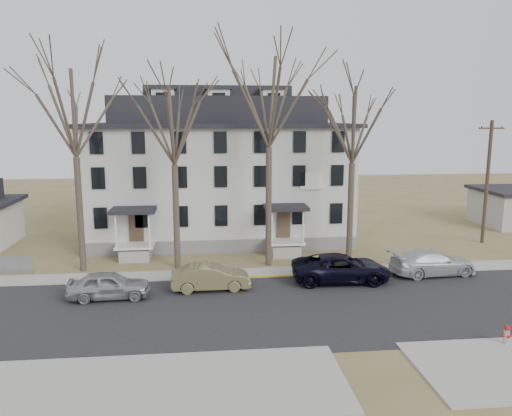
{
  "coord_description": "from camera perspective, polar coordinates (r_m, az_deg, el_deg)",
  "views": [
    {
      "loc": [
        -3.14,
        -22.03,
        9.75
      ],
      "look_at": [
        0.09,
        9.0,
        4.03
      ],
      "focal_mm": 35.0,
      "sensor_mm": 36.0,
      "label": 1
    }
  ],
  "objects": [
    {
      "name": "tree_far_left",
      "position": [
        32.79,
        -20.18,
        10.8
      ],
      "size": [
        8.4,
        8.4,
        13.72
      ],
      "color": "#473B31",
      "rests_on": "ground"
    },
    {
      "name": "near_sidewalk_left",
      "position": [
        20.21,
        -20.2,
        -19.14
      ],
      "size": [
        20.0,
        5.0,
        0.08
      ],
      "primitive_type": "cube",
      "color": "#A09F97",
      "rests_on": "ground"
    },
    {
      "name": "utility_pole_far",
      "position": [
        42.3,
        24.91,
        2.84
      ],
      "size": [
        2.0,
        0.28,
        9.5
      ],
      "color": "#3D3023",
      "rests_on": "ground"
    },
    {
      "name": "fire_hydrant",
      "position": [
        24.71,
        26.7,
        -12.86
      ],
      "size": [
        0.38,
        0.36,
        0.92
      ],
      "color": "#B7B7BA",
      "rests_on": "ground"
    },
    {
      "name": "tree_mid_right",
      "position": [
        33.25,
        11.08,
        9.94
      ],
      "size": [
        7.8,
        7.8,
        12.74
      ],
      "color": "#473B31",
      "rests_on": "ground"
    },
    {
      "name": "car_silver",
      "position": [
        28.43,
        -16.45,
        -8.52
      ],
      "size": [
        4.44,
        1.95,
        1.49
      ],
      "primitive_type": "imported",
      "rotation": [
        0.0,
        0.0,
        1.62
      ],
      "color": "#9FA1A5",
      "rests_on": "ground"
    },
    {
      "name": "bicycle_left",
      "position": [
        35.59,
        -13.7,
        -5.12
      ],
      "size": [
        1.63,
        0.67,
        0.84
      ],
      "primitive_type": "imported",
      "rotation": [
        0.0,
        0.0,
        1.5
      ],
      "color": "black",
      "rests_on": "ground"
    },
    {
      "name": "car_tan",
      "position": [
        28.74,
        -5.2,
        -7.94
      ],
      "size": [
        4.52,
        1.73,
        1.47
      ],
      "primitive_type": "imported",
      "rotation": [
        0.0,
        0.0,
        1.61
      ],
      "color": "olive",
      "rests_on": "ground"
    },
    {
      "name": "car_white",
      "position": [
        33.14,
        19.52,
        -5.94
      ],
      "size": [
        5.52,
        2.66,
        1.55
      ],
      "primitive_type": "imported",
      "rotation": [
        0.0,
        0.0,
        1.66
      ],
      "color": "silver",
      "rests_on": "ground"
    },
    {
      "name": "far_sidewalk",
      "position": [
        31.73,
        0.03,
        -7.51
      ],
      "size": [
        120.0,
        2.0,
        0.08
      ],
      "primitive_type": "cube",
      "color": "#A09F97",
      "rests_on": "ground"
    },
    {
      "name": "tree_mid_left",
      "position": [
        31.88,
        -9.43,
        9.98
      ],
      "size": [
        7.8,
        7.8,
        12.74
      ],
      "color": "#473B31",
      "rests_on": "ground"
    },
    {
      "name": "boarding_house",
      "position": [
        40.24,
        -4.29,
        4.12
      ],
      "size": [
        20.8,
        12.36,
        12.05
      ],
      "color": "slate",
      "rests_on": "ground"
    },
    {
      "name": "main_road",
      "position": [
        26.12,
        1.43,
        -11.54
      ],
      "size": [
        120.0,
        10.0,
        0.04
      ],
      "primitive_type": "cube",
      "color": "#27272A",
      "rests_on": "ground"
    },
    {
      "name": "yellow_curb",
      "position": [
        31.78,
        9.29,
        -7.62
      ],
      "size": [
        14.0,
        0.25,
        0.06
      ],
      "primitive_type": "cube",
      "color": "gold",
      "rests_on": "ground"
    },
    {
      "name": "car_navy",
      "position": [
        30.43,
        9.71,
        -6.84
      ],
      "size": [
        5.99,
        2.97,
        1.63
      ],
      "primitive_type": "imported",
      "rotation": [
        0.0,
        0.0,
        1.52
      ],
      "color": "black",
      "rests_on": "ground"
    },
    {
      "name": "tree_center",
      "position": [
        32.12,
        1.51,
        12.76
      ],
      "size": [
        9.0,
        9.0,
        14.7
      ],
      "color": "#473B31",
      "rests_on": "ground"
    },
    {
      "name": "ground",
      "position": [
        24.29,
        2.05,
        -13.28
      ],
      "size": [
        120.0,
        120.0,
        0.0
      ],
      "primitive_type": "plane",
      "color": "olive",
      "rests_on": "ground"
    }
  ]
}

